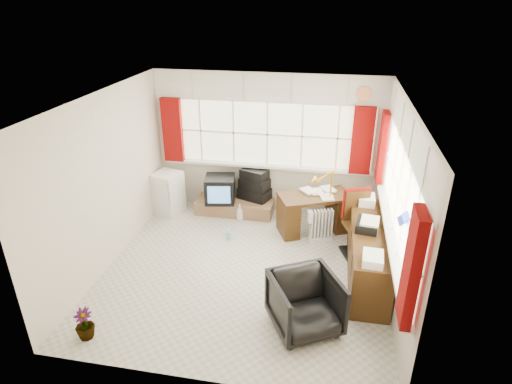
% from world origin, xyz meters
% --- Properties ---
extents(ground, '(4.00, 4.00, 0.00)m').
position_xyz_m(ground, '(0.00, 0.00, 0.00)').
color(ground, beige).
rests_on(ground, ground).
extents(room_walls, '(4.00, 4.00, 4.00)m').
position_xyz_m(room_walls, '(0.00, 0.00, 1.50)').
color(room_walls, beige).
rests_on(room_walls, ground).
extents(window_back, '(3.70, 0.12, 3.60)m').
position_xyz_m(window_back, '(0.00, 1.94, 0.95)').
color(window_back, '#FFF8C9').
rests_on(window_back, room_walls).
extents(window_right, '(0.12, 3.70, 3.60)m').
position_xyz_m(window_right, '(1.94, 0.00, 0.95)').
color(window_right, '#FFF8C9').
rests_on(window_right, room_walls).
extents(curtains, '(3.83, 3.83, 1.15)m').
position_xyz_m(curtains, '(0.92, 0.93, 1.46)').
color(curtains, maroon).
rests_on(curtains, room_walls).
extents(overhead_cabinets, '(3.98, 3.98, 0.48)m').
position_xyz_m(overhead_cabinets, '(0.98, 0.98, 2.25)').
color(overhead_cabinets, white).
rests_on(overhead_cabinets, room_walls).
extents(desk, '(1.28, 0.99, 0.70)m').
position_xyz_m(desk, '(0.90, 1.33, 0.37)').
color(desk, '#452C10').
rests_on(desk, ground).
extents(desk_lamp, '(0.17, 0.14, 0.47)m').
position_xyz_m(desk_lamp, '(1.15, 1.32, 0.99)').
color(desk_lamp, '#FCAC0A').
rests_on(desk_lamp, desk).
extents(task_chair, '(0.55, 0.57, 1.03)m').
position_xyz_m(task_chair, '(1.58, 0.83, 0.54)').
color(task_chair, black).
rests_on(task_chair, ground).
extents(office_chair, '(1.04, 1.04, 0.71)m').
position_xyz_m(office_chair, '(0.95, -1.01, 0.35)').
color(office_chair, black).
rests_on(office_chair, ground).
extents(radiator, '(0.40, 0.27, 0.56)m').
position_xyz_m(radiator, '(1.04, 1.02, 0.23)').
color(radiator, white).
rests_on(radiator, ground).
extents(credenza, '(0.50, 2.00, 0.85)m').
position_xyz_m(credenza, '(1.73, 0.20, 0.39)').
color(credenza, '#452C10').
rests_on(credenza, ground).
extents(file_tray, '(0.34, 0.41, 0.12)m').
position_xyz_m(file_tray, '(1.67, 0.21, 0.81)').
color(file_tray, black).
rests_on(file_tray, credenza).
extents(tv_bench, '(1.40, 0.50, 0.25)m').
position_xyz_m(tv_bench, '(-0.55, 1.72, 0.12)').
color(tv_bench, '#926A49').
rests_on(tv_bench, ground).
extents(crt_tv, '(0.59, 0.56, 0.47)m').
position_xyz_m(crt_tv, '(-0.79, 1.65, 0.49)').
color(crt_tv, black).
rests_on(crt_tv, tv_bench).
extents(hifi_stack, '(0.64, 0.52, 0.58)m').
position_xyz_m(hifi_stack, '(-0.21, 1.87, 0.52)').
color(hifi_stack, black).
rests_on(hifi_stack, tv_bench).
extents(mini_fridge, '(0.56, 0.57, 0.77)m').
position_xyz_m(mini_fridge, '(-1.74, 1.53, 0.39)').
color(mini_fridge, white).
rests_on(mini_fridge, ground).
extents(spray_bottle_a, '(0.14, 0.14, 0.30)m').
position_xyz_m(spray_bottle_a, '(-0.40, 1.47, 0.15)').
color(spray_bottle_a, white).
rests_on(spray_bottle_a, ground).
extents(spray_bottle_b, '(0.11, 0.11, 0.18)m').
position_xyz_m(spray_bottle_b, '(-0.43, 0.83, 0.09)').
color(spray_bottle_b, '#99E5D2').
rests_on(spray_bottle_b, ground).
extents(flower_vase, '(0.24, 0.24, 0.40)m').
position_xyz_m(flower_vase, '(-1.55, -1.65, 0.20)').
color(flower_vase, black).
rests_on(flower_vase, ground).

